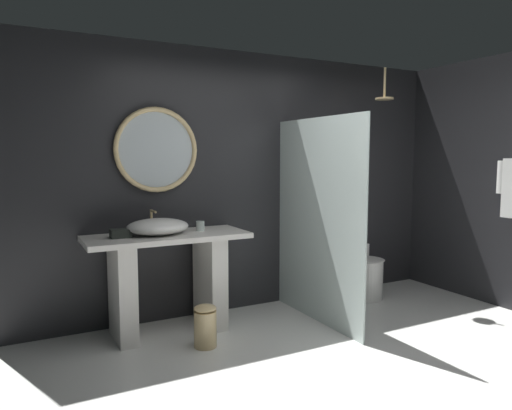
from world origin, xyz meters
TOP-DOWN VIEW (x-y plane):
  - ground_plane at (0.00, 0.00)m, footprint 5.76×5.76m
  - back_wall_panel at (0.00, 1.90)m, footprint 4.80×0.10m
  - side_wall_right at (2.35, 0.76)m, footprint 0.10×2.47m
  - vanity_counter at (-0.97, 1.54)m, footprint 1.42×0.58m
  - vessel_sink at (-1.05, 1.56)m, footprint 0.54×0.44m
  - tumbler_cup at (-0.64, 1.59)m, footprint 0.08×0.08m
  - tissue_box at (-1.37, 1.56)m, footprint 0.17×0.12m
  - round_wall_mirror at (-0.97, 1.81)m, footprint 0.78×0.05m
  - shower_glass_panel at (0.37, 1.16)m, footprint 0.02×1.37m
  - rain_shower_head at (1.40, 1.43)m, footprint 0.19×0.19m
  - toilet at (1.26, 1.55)m, footprint 0.36×0.55m
  - waste_bin at (-0.81, 1.06)m, footprint 0.19×0.19m

SIDE VIEW (x-z plane):
  - ground_plane at x=0.00m, z-range 0.00..0.00m
  - waste_bin at x=-0.81m, z-range 0.00..0.36m
  - toilet at x=1.26m, z-range -0.01..0.56m
  - vanity_counter at x=-0.97m, z-range 0.08..0.96m
  - tissue_box at x=-1.37m, z-range 0.88..0.95m
  - tumbler_cup at x=-0.64m, z-range 0.88..0.97m
  - vessel_sink at x=-1.05m, z-range 0.85..1.05m
  - shower_glass_panel at x=0.37m, z-range 0.00..1.92m
  - back_wall_panel at x=0.00m, z-range 0.00..2.60m
  - side_wall_right at x=2.35m, z-range 0.00..2.60m
  - round_wall_mirror at x=-0.97m, z-range 1.23..2.01m
  - rain_shower_head at x=1.40m, z-range 2.04..2.38m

